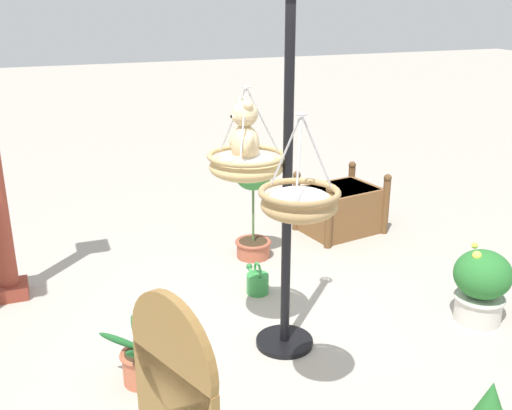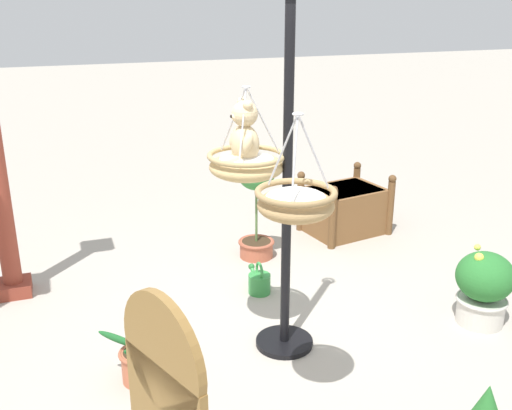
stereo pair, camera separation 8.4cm
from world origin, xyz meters
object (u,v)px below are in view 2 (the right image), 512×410
(hanging_basket_left_high, at_px, (296,202))
(watering_can, at_px, (259,282))
(potted_plant_conical_shrub, at_px, (484,286))
(wooden_planter_box, at_px, (345,208))
(display_pole_central, at_px, (286,245))
(teddy_bear, at_px, (243,137))
(hanging_basket_with_teddy, at_px, (247,164))
(potted_plant_tall_leafy, at_px, (256,204))
(potted_plant_fern_front, at_px, (141,360))

(hanging_basket_left_high, height_order, watering_can, hanging_basket_left_high)
(potted_plant_conical_shrub, bearing_deg, wooden_planter_box, 3.72)
(hanging_basket_left_high, xyz_separation_m, potted_plant_conical_shrub, (0.58, -1.92, -1.14))
(display_pole_central, xyz_separation_m, teddy_bear, (0.15, 0.27, 0.79))
(hanging_basket_left_high, relative_size, watering_can, 1.71)
(hanging_basket_left_high, distance_m, watering_can, 2.20)
(wooden_planter_box, xyz_separation_m, potted_plant_conical_shrub, (-2.14, -0.14, 0.05))
(teddy_bear, bearing_deg, watering_can, -27.67)
(display_pole_central, height_order, hanging_basket_with_teddy, display_pole_central)
(display_pole_central, xyz_separation_m, potted_plant_tall_leafy, (1.60, -0.34, -0.26))
(teddy_bear, relative_size, watering_can, 1.32)
(hanging_basket_with_teddy, xyz_separation_m, teddy_bear, (0.00, 0.02, 0.20))
(hanging_basket_with_teddy, height_order, potted_plant_fern_front, hanging_basket_with_teddy)
(teddy_bear, height_order, potted_plant_conical_shrub, teddy_bear)
(teddy_bear, relative_size, wooden_planter_box, 0.47)
(hanging_basket_left_high, height_order, wooden_planter_box, hanging_basket_left_high)
(display_pole_central, relative_size, hanging_basket_left_high, 4.36)
(hanging_basket_left_high, relative_size, potted_plant_tall_leafy, 0.58)
(potted_plant_fern_front, distance_m, potted_plant_conical_shrub, 2.76)
(hanging_basket_with_teddy, height_order, watering_can, hanging_basket_with_teddy)
(potted_plant_fern_front, bearing_deg, watering_can, -52.03)
(hanging_basket_with_teddy, bearing_deg, display_pole_central, -120.96)
(hanging_basket_with_teddy, distance_m, potted_plant_tall_leafy, 1.79)
(potted_plant_fern_front, bearing_deg, hanging_basket_left_high, -131.62)
(hanging_basket_left_high, relative_size, potted_plant_conical_shrub, 0.93)
(potted_plant_conical_shrub, bearing_deg, watering_can, 54.54)
(hanging_basket_left_high, bearing_deg, hanging_basket_with_teddy, -2.09)
(display_pole_central, bearing_deg, wooden_planter_box, -38.09)
(potted_plant_fern_front, height_order, potted_plant_conical_shrub, potted_plant_conical_shrub)
(display_pole_central, relative_size, hanging_basket_with_teddy, 4.01)
(wooden_planter_box, bearing_deg, teddy_bear, 134.85)
(teddy_bear, distance_m, wooden_planter_box, 2.84)
(hanging_basket_with_teddy, distance_m, potted_plant_conical_shrub, 2.22)
(wooden_planter_box, height_order, potted_plant_tall_leafy, potted_plant_tall_leafy)
(display_pole_central, xyz_separation_m, hanging_basket_with_teddy, (0.15, 0.25, 0.59))
(potted_plant_conical_shrub, bearing_deg, teddy_bear, 78.71)
(teddy_bear, xyz_separation_m, wooden_planter_box, (1.76, -1.77, -1.34))
(hanging_basket_with_teddy, bearing_deg, wooden_planter_box, -44.78)
(potted_plant_tall_leafy, distance_m, watering_can, 0.91)
(wooden_planter_box, bearing_deg, potted_plant_tall_leafy, 104.77)
(display_pole_central, distance_m, hanging_basket_left_high, 1.07)
(display_pole_central, height_order, hanging_basket_left_high, display_pole_central)
(display_pole_central, bearing_deg, hanging_basket_left_high, 160.73)
(teddy_bear, xyz_separation_m, hanging_basket_left_high, (-0.97, 0.01, -0.16))
(teddy_bear, xyz_separation_m, potted_plant_tall_leafy, (1.45, -0.61, -1.05))
(watering_can, bearing_deg, potted_plant_conical_shrub, -125.46)
(hanging_basket_with_teddy, distance_m, wooden_planter_box, 2.73)
(wooden_planter_box, bearing_deg, display_pole_central, 141.91)
(potted_plant_tall_leafy, distance_m, potted_plant_conical_shrub, 2.26)
(hanging_basket_with_teddy, distance_m, potted_plant_fern_front, 1.55)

